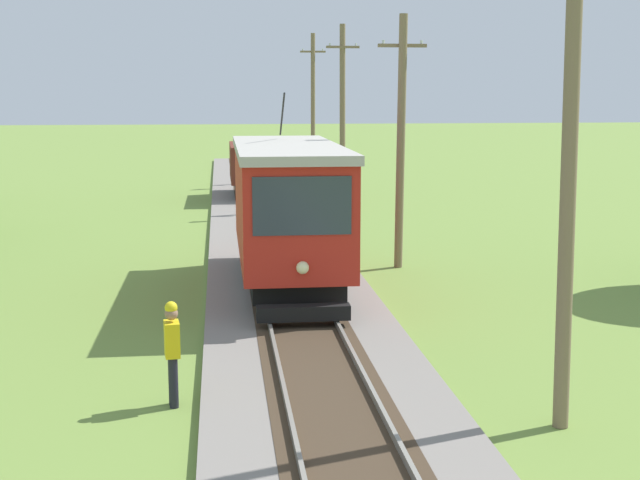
{
  "coord_description": "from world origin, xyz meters",
  "views": [
    {
      "loc": [
        -1.72,
        -4.68,
        5.18
      ],
      "look_at": [
        0.74,
        16.51,
        1.49
      ],
      "focal_mm": 48.85,
      "sensor_mm": 36.0,
      "label": 1
    }
  ],
  "objects_px": {
    "red_tram": "(288,208)",
    "track_worker": "(172,349)",
    "utility_pole_distant": "(313,108)",
    "utility_pole_mid": "(401,141)",
    "utility_pole_far": "(342,117)",
    "utility_pole_near_tram": "(570,148)",
    "freight_car": "(256,167)"
  },
  "relations": [
    {
      "from": "red_tram",
      "to": "utility_pole_distant",
      "type": "distance_m",
      "value": 26.55
    },
    {
      "from": "utility_pole_far",
      "to": "utility_pole_mid",
      "type": "bearing_deg",
      "value": -90.0
    },
    {
      "from": "utility_pole_mid",
      "to": "utility_pole_far",
      "type": "height_order",
      "value": "utility_pole_far"
    },
    {
      "from": "red_tram",
      "to": "utility_pole_far",
      "type": "bearing_deg",
      "value": 76.58
    },
    {
      "from": "utility_pole_near_tram",
      "to": "utility_pole_mid",
      "type": "height_order",
      "value": "utility_pole_near_tram"
    },
    {
      "from": "utility_pole_mid",
      "to": "track_worker",
      "type": "distance_m",
      "value": 12.62
    },
    {
      "from": "red_tram",
      "to": "track_worker",
      "type": "relative_size",
      "value": 4.79
    },
    {
      "from": "red_tram",
      "to": "track_worker",
      "type": "distance_m",
      "value": 8.6
    },
    {
      "from": "utility_pole_mid",
      "to": "freight_car",
      "type": "bearing_deg",
      "value": 101.62
    },
    {
      "from": "red_tram",
      "to": "utility_pole_mid",
      "type": "height_order",
      "value": "utility_pole_mid"
    },
    {
      "from": "utility_pole_distant",
      "to": "track_worker",
      "type": "xyz_separation_m",
      "value": [
        -6.03,
        -34.37,
        -3.23
      ]
    },
    {
      "from": "track_worker",
      "to": "utility_pole_far",
      "type": "bearing_deg",
      "value": -111.75
    },
    {
      "from": "red_tram",
      "to": "utility_pole_distant",
      "type": "height_order",
      "value": "utility_pole_distant"
    },
    {
      "from": "freight_car",
      "to": "utility_pole_near_tram",
      "type": "height_order",
      "value": "utility_pole_near_tram"
    },
    {
      "from": "track_worker",
      "to": "utility_pole_near_tram",
      "type": "bearing_deg",
      "value": 159.59
    },
    {
      "from": "utility_pole_near_tram",
      "to": "red_tram",
      "type": "bearing_deg",
      "value": 110.0
    },
    {
      "from": "utility_pole_mid",
      "to": "utility_pole_far",
      "type": "xyz_separation_m",
      "value": [
        -0.0,
        11.98,
        0.3
      ]
    },
    {
      "from": "red_tram",
      "to": "utility_pole_far",
      "type": "relative_size",
      "value": 1.08
    },
    {
      "from": "utility_pole_mid",
      "to": "utility_pole_distant",
      "type": "relative_size",
      "value": 0.89
    },
    {
      "from": "utility_pole_near_tram",
      "to": "track_worker",
      "type": "bearing_deg",
      "value": 166.47
    },
    {
      "from": "utility_pole_near_tram",
      "to": "track_worker",
      "type": "relative_size",
      "value": 4.73
    },
    {
      "from": "utility_pole_mid",
      "to": "utility_pole_far",
      "type": "distance_m",
      "value": 11.98
    },
    {
      "from": "track_worker",
      "to": "utility_pole_distant",
      "type": "bearing_deg",
      "value": -106.83
    },
    {
      "from": "utility_pole_near_tram",
      "to": "utility_pole_far",
      "type": "height_order",
      "value": "utility_pole_near_tram"
    },
    {
      "from": "freight_car",
      "to": "utility_pole_distant",
      "type": "relative_size",
      "value": 0.63
    },
    {
      "from": "utility_pole_far",
      "to": "track_worker",
      "type": "bearing_deg",
      "value": -104.87
    },
    {
      "from": "red_tram",
      "to": "utility_pole_distant",
      "type": "xyz_separation_m",
      "value": [
        3.48,
        26.25,
        2.02
      ]
    },
    {
      "from": "utility_pole_mid",
      "to": "track_worker",
      "type": "relative_size",
      "value": 4.09
    },
    {
      "from": "red_tram",
      "to": "freight_car",
      "type": "height_order",
      "value": "red_tram"
    },
    {
      "from": "utility_pole_mid",
      "to": "utility_pole_distant",
      "type": "distance_m",
      "value": 23.63
    },
    {
      "from": "red_tram",
      "to": "utility_pole_mid",
      "type": "xyz_separation_m",
      "value": [
        3.48,
        2.62,
        1.55
      ]
    },
    {
      "from": "track_worker",
      "to": "freight_car",
      "type": "bearing_deg",
      "value": -102.13
    }
  ]
}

